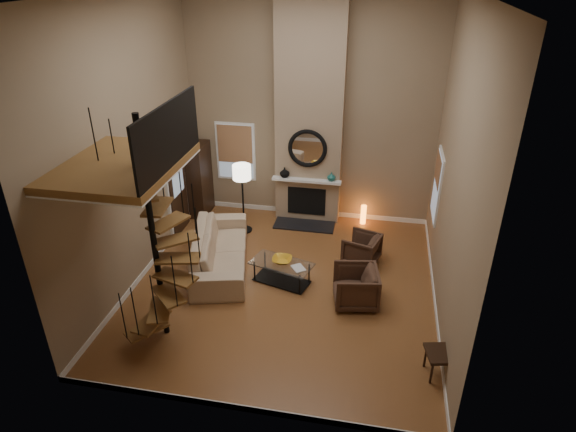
% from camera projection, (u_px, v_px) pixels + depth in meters
% --- Properties ---
extents(ground, '(6.00, 6.50, 0.01)m').
position_uv_depth(ground, '(284.00, 285.00, 10.19)').
color(ground, '#9C6232').
rests_on(ground, ground).
extents(back_wall, '(6.00, 0.02, 5.50)m').
position_uv_depth(back_wall, '(311.00, 111.00, 11.73)').
color(back_wall, '#8F795C').
rests_on(back_wall, ground).
extents(front_wall, '(6.00, 0.02, 5.50)m').
position_uv_depth(front_wall, '(232.00, 255.00, 6.08)').
color(front_wall, '#8F795C').
rests_on(front_wall, ground).
extents(left_wall, '(0.02, 6.50, 5.50)m').
position_uv_depth(left_wall, '(129.00, 149.00, 9.41)').
color(left_wall, '#8F795C').
rests_on(left_wall, ground).
extents(right_wall, '(0.02, 6.50, 5.50)m').
position_uv_depth(right_wall, '(457.00, 172.00, 8.40)').
color(right_wall, '#8F795C').
rests_on(right_wall, ground).
extents(baseboard_back, '(6.00, 0.02, 0.12)m').
position_uv_depth(baseboard_back, '(308.00, 212.00, 12.97)').
color(baseboard_back, white).
rests_on(baseboard_back, ground).
extents(baseboard_front, '(6.00, 0.02, 0.12)m').
position_uv_depth(baseboard_front, '(242.00, 408.00, 7.34)').
color(baseboard_front, white).
rests_on(baseboard_front, ground).
extents(baseboard_left, '(0.02, 6.50, 0.12)m').
position_uv_depth(baseboard_left, '(148.00, 267.00, 10.66)').
color(baseboard_left, white).
rests_on(baseboard_left, ground).
extents(baseboard_right, '(0.02, 6.50, 0.12)m').
position_uv_depth(baseboard_right, '(434.00, 300.00, 9.66)').
color(baseboard_right, white).
rests_on(baseboard_right, ground).
extents(chimney_breast, '(1.60, 0.38, 5.50)m').
position_uv_depth(chimney_breast, '(309.00, 113.00, 11.57)').
color(chimney_breast, '#977D62').
rests_on(chimney_breast, ground).
extents(hearth, '(1.50, 0.60, 0.04)m').
position_uv_depth(hearth, '(304.00, 225.00, 12.41)').
color(hearth, black).
rests_on(hearth, ground).
extents(firebox, '(0.95, 0.02, 0.72)m').
position_uv_depth(firebox, '(307.00, 201.00, 12.42)').
color(firebox, black).
rests_on(firebox, chimney_breast).
extents(mantel, '(1.70, 0.18, 0.06)m').
position_uv_depth(mantel, '(306.00, 180.00, 12.07)').
color(mantel, white).
rests_on(mantel, chimney_breast).
extents(mirror_frame, '(0.94, 0.10, 0.94)m').
position_uv_depth(mirror_frame, '(307.00, 149.00, 11.75)').
color(mirror_frame, black).
rests_on(mirror_frame, chimney_breast).
extents(mirror_disc, '(0.80, 0.01, 0.80)m').
position_uv_depth(mirror_disc, '(307.00, 148.00, 11.76)').
color(mirror_disc, white).
rests_on(mirror_disc, chimney_breast).
extents(vase_left, '(0.24, 0.24, 0.25)m').
position_uv_depth(vase_left, '(285.00, 172.00, 12.12)').
color(vase_left, black).
rests_on(vase_left, mantel).
extents(vase_right, '(0.20, 0.20, 0.21)m').
position_uv_depth(vase_right, '(331.00, 177.00, 11.94)').
color(vase_right, '#1A5C56').
rests_on(vase_right, mantel).
extents(window_back, '(1.02, 0.06, 1.52)m').
position_uv_depth(window_back, '(236.00, 151.00, 12.55)').
color(window_back, white).
rests_on(window_back, back_wall).
extents(window_right, '(0.06, 1.02, 1.52)m').
position_uv_depth(window_right, '(437.00, 185.00, 10.67)').
color(window_right, white).
rests_on(window_right, right_wall).
extents(entry_door, '(0.10, 1.05, 2.16)m').
position_uv_depth(entry_door, '(177.00, 191.00, 11.76)').
color(entry_door, white).
rests_on(entry_door, ground).
extents(loft, '(1.70, 2.20, 1.09)m').
position_uv_depth(loft, '(127.00, 163.00, 7.46)').
color(loft, brown).
rests_on(loft, left_wall).
extents(spiral_stair, '(1.47, 1.47, 4.06)m').
position_uv_depth(spiral_stair, '(156.00, 247.00, 8.10)').
color(spiral_stair, black).
rests_on(spiral_stair, ground).
extents(hutch, '(0.39, 0.84, 1.87)m').
position_uv_depth(hutch, '(200.00, 180.00, 12.62)').
color(hutch, black).
rests_on(hutch, ground).
extents(sofa, '(1.74, 2.96, 0.81)m').
position_uv_depth(sofa, '(220.00, 249.00, 10.68)').
color(sofa, tan).
rests_on(sofa, ground).
extents(armchair_near, '(0.90, 0.89, 0.66)m').
position_uv_depth(armchair_near, '(364.00, 250.00, 10.74)').
color(armchair_near, '#462D20').
rests_on(armchair_near, ground).
extents(armchair_far, '(0.97, 0.95, 0.77)m').
position_uv_depth(armchair_far, '(360.00, 287.00, 9.53)').
color(armchair_far, '#462D20').
rests_on(armchair_far, ground).
extents(coffee_table, '(1.37, 0.94, 0.46)m').
position_uv_depth(coffee_table, '(282.00, 270.00, 10.17)').
color(coffee_table, silver).
rests_on(coffee_table, ground).
extents(bowl, '(0.40, 0.40, 0.10)m').
position_uv_depth(bowl, '(282.00, 260.00, 10.11)').
color(bowl, gold).
rests_on(bowl, coffee_table).
extents(book, '(0.35, 0.37, 0.03)m').
position_uv_depth(book, '(297.00, 269.00, 9.89)').
color(book, gray).
rests_on(book, coffee_table).
extents(floor_lamp, '(0.43, 0.43, 1.76)m').
position_uv_depth(floor_lamp, '(242.00, 178.00, 11.56)').
color(floor_lamp, black).
rests_on(floor_lamp, ground).
extents(accent_lamp, '(0.14, 0.14, 0.49)m').
position_uv_depth(accent_lamp, '(363.00, 214.00, 12.43)').
color(accent_lamp, orange).
rests_on(accent_lamp, ground).
extents(side_chair, '(0.56, 0.56, 0.99)m').
position_uv_depth(side_chair, '(448.00, 349.00, 7.77)').
color(side_chair, black).
rests_on(side_chair, ground).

